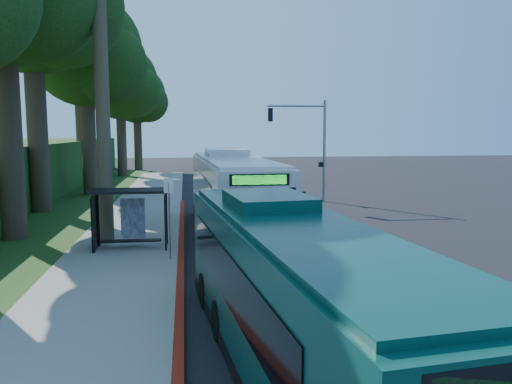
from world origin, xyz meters
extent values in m
plane|color=black|center=(0.00, 0.00, 0.00)|extent=(140.00, 140.00, 0.00)
cube|color=gray|center=(-7.30, 0.00, 0.06)|extent=(4.50, 70.00, 0.12)
cube|color=maroon|center=(-5.00, -4.00, 0.07)|extent=(0.25, 30.00, 0.13)
cube|color=#234719|center=(-13.00, 5.00, 0.03)|extent=(8.00, 70.00, 0.06)
cube|color=black|center=(-7.00, -3.00, 2.50)|extent=(3.20, 1.50, 0.10)
cube|color=black|center=(-8.45, -3.00, 1.20)|extent=(0.06, 1.30, 2.20)
cube|color=navy|center=(-7.00, -2.30, 1.25)|extent=(1.00, 0.12, 1.70)
cube|color=black|center=(-7.00, -3.10, 0.45)|extent=(2.40, 0.40, 0.06)
cube|color=black|center=(-8.40, -2.40, 1.20)|extent=(0.08, 0.08, 2.40)
cube|color=black|center=(-5.60, -2.40, 1.20)|extent=(0.08, 0.08, 2.40)
cube|color=black|center=(-8.40, -3.60, 1.20)|extent=(0.08, 0.08, 2.40)
cube|color=black|center=(-5.60, -3.60, 1.20)|extent=(0.08, 0.08, 2.40)
cylinder|color=gray|center=(-5.40, -5.00, 1.50)|extent=(0.06, 0.06, 3.00)
cube|color=white|center=(-5.40, -5.00, 2.90)|extent=(0.35, 0.04, 0.55)
cylinder|color=gray|center=(4.80, 10.00, 3.50)|extent=(0.20, 0.20, 7.00)
cylinder|color=gray|center=(2.80, 10.00, 6.60)|extent=(4.00, 0.14, 0.14)
cube|color=black|center=(1.00, 10.00, 6.00)|extent=(0.30, 0.30, 0.90)
cube|color=black|center=(4.55, 10.00, 2.60)|extent=(0.25, 0.25, 0.35)
cylinder|color=#4C3F2D|center=(-8.20, -1.50, 6.50)|extent=(0.60, 0.60, 13.00)
cylinder|color=#382B1E|center=(-12.50, 0.00, 5.25)|extent=(1.10, 1.10, 10.50)
cylinder|color=#382B1E|center=(-13.50, 8.00, 5.95)|extent=(1.18, 1.18, 11.90)
sphere|color=black|center=(-11.50, 6.50, 11.90)|extent=(7.00, 7.00, 7.00)
sphere|color=black|center=(-15.25, 9.75, 12.24)|extent=(6.50, 6.50, 6.50)
cylinder|color=#382B1E|center=(-12.00, 16.00, 4.90)|extent=(1.06, 1.06, 9.80)
sphere|color=black|center=(-12.00, 16.00, 10.92)|extent=(8.40, 8.40, 8.40)
sphere|color=black|center=(-10.32, 14.74, 9.80)|extent=(5.88, 5.88, 5.88)
sphere|color=black|center=(-13.47, 17.47, 10.08)|extent=(5.46, 5.46, 5.46)
cylinder|color=#382B1E|center=(-14.00, 24.00, 5.60)|extent=(1.14, 1.14, 11.20)
sphere|color=black|center=(-14.00, 24.00, 12.48)|extent=(9.60, 9.60, 9.60)
sphere|color=black|center=(-12.08, 22.56, 11.20)|extent=(6.72, 6.72, 6.72)
sphere|color=black|center=(-15.68, 25.68, 11.52)|extent=(6.24, 6.24, 6.24)
cylinder|color=#382B1E|center=(-11.50, 32.00, 4.55)|extent=(1.02, 1.02, 9.10)
sphere|color=black|center=(-11.50, 32.00, 10.14)|extent=(8.00, 8.00, 8.00)
sphere|color=black|center=(-9.90, 30.80, 9.10)|extent=(5.60, 5.60, 5.60)
sphere|color=black|center=(-12.90, 33.40, 9.36)|extent=(5.20, 5.20, 5.20)
cylinder|color=#382B1E|center=(-10.50, 40.00, 4.20)|extent=(0.98, 0.98, 8.40)
sphere|color=black|center=(-10.50, 40.00, 9.36)|extent=(7.00, 7.00, 7.00)
sphere|color=black|center=(-9.10, 38.95, 8.40)|extent=(4.90, 4.90, 4.90)
sphere|color=black|center=(-11.72, 41.23, 8.64)|extent=(4.55, 4.55, 4.55)
cube|color=silver|center=(-2.60, -0.54, 1.98)|extent=(3.40, 13.50, 3.18)
cube|color=black|center=(-2.60, -0.54, 0.33)|extent=(3.43, 13.57, 0.39)
cube|color=black|center=(-2.62, 0.02, 2.29)|extent=(3.34, 10.56, 1.23)
cube|color=black|center=(-2.32, -7.18, 2.23)|extent=(2.51, 0.24, 1.56)
cube|color=black|center=(-2.88, 6.10, 2.34)|extent=(2.28, 0.23, 1.12)
cube|color=#19E533|center=(-2.32, -7.19, 3.29)|extent=(1.85, 0.19, 0.31)
cube|color=silver|center=(-2.60, -0.54, 3.63)|extent=(3.14, 12.82, 0.13)
cube|color=silver|center=(-2.69, 1.69, 3.82)|extent=(2.11, 2.87, 0.39)
cylinder|color=black|center=(-3.71, -4.88, 0.56)|extent=(0.38, 1.13, 1.12)
cylinder|color=black|center=(-1.13, -4.77, 0.56)|extent=(0.38, 1.13, 1.12)
cylinder|color=black|center=(-4.10, 4.49, 0.56)|extent=(0.38, 1.13, 1.12)
cylinder|color=black|center=(-1.52, 4.60, 0.56)|extent=(0.38, 1.13, 1.12)
cube|color=#0A3A33|center=(-2.70, -14.29, 1.71)|extent=(3.65, 11.78, 2.75)
cube|color=black|center=(-2.70, -14.29, 0.29)|extent=(3.68, 11.84, 0.34)
cube|color=black|center=(-2.75, -13.81, 1.98)|extent=(3.44, 9.25, 1.06)
cube|color=black|center=(-3.29, -8.57, 2.03)|extent=(1.97, 0.32, 0.97)
cube|color=#0A3A33|center=(-2.70, -14.29, 3.14)|extent=(3.39, 11.18, 0.12)
cube|color=#0A3A33|center=(-2.90, -12.37, 3.30)|extent=(1.96, 2.58, 0.34)
cylinder|color=black|center=(-4.26, -10.02, 0.48)|extent=(0.39, 0.99, 0.97)
cylinder|color=black|center=(-2.05, -9.79, 0.48)|extent=(0.39, 0.99, 0.97)
imported|color=white|center=(0.94, 9.27, 0.69)|extent=(2.72, 5.13, 1.37)
camera|label=1|loc=(-4.79, -23.61, 4.91)|focal=35.00mm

